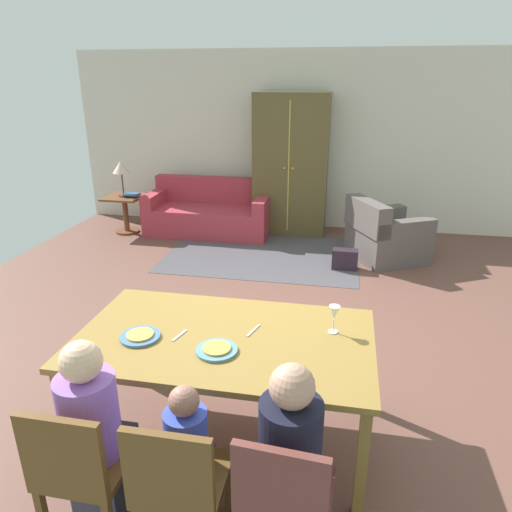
% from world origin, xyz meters
% --- Properties ---
extents(ground_plane, '(7.23, 6.15, 0.02)m').
position_xyz_m(ground_plane, '(0.00, 0.47, -0.01)').
color(ground_plane, brown).
extents(back_wall, '(7.23, 0.10, 2.70)m').
position_xyz_m(back_wall, '(0.00, 3.60, 1.35)').
color(back_wall, beige).
rests_on(back_wall, ground_plane).
extents(dining_table, '(1.86, 1.08, 0.76)m').
position_xyz_m(dining_table, '(0.05, -1.38, 0.70)').
color(dining_table, olive).
rests_on(dining_table, ground_plane).
extents(plate_near_man, '(0.25, 0.25, 0.02)m').
position_xyz_m(plate_near_man, '(-0.47, -1.50, 0.77)').
color(plate_near_man, teal).
rests_on(plate_near_man, dining_table).
extents(pizza_near_man, '(0.17, 0.17, 0.01)m').
position_xyz_m(pizza_near_man, '(-0.47, -1.50, 0.78)').
color(pizza_near_man, gold).
rests_on(pizza_near_man, plate_near_man).
extents(plate_near_child, '(0.25, 0.25, 0.02)m').
position_xyz_m(plate_near_child, '(0.05, -1.56, 0.77)').
color(plate_near_child, teal).
rests_on(plate_near_child, dining_table).
extents(pizza_near_child, '(0.17, 0.17, 0.01)m').
position_xyz_m(pizza_near_child, '(0.05, -1.56, 0.78)').
color(pizza_near_child, gold).
rests_on(pizza_near_child, plate_near_child).
extents(wine_glass, '(0.07, 0.07, 0.19)m').
position_xyz_m(wine_glass, '(0.72, -1.20, 0.89)').
color(wine_glass, silver).
rests_on(wine_glass, dining_table).
extents(fork, '(0.06, 0.15, 0.01)m').
position_xyz_m(fork, '(-0.23, -1.43, 0.76)').
color(fork, silver).
rests_on(fork, dining_table).
extents(knife, '(0.06, 0.17, 0.01)m').
position_xyz_m(knife, '(0.21, -1.28, 0.76)').
color(knife, silver).
rests_on(knife, dining_table).
extents(dining_chair_man, '(0.42, 0.42, 0.87)m').
position_xyz_m(dining_chair_man, '(-0.47, -2.28, 0.49)').
color(dining_chair_man, brown).
rests_on(dining_chair_man, ground_plane).
extents(person_man, '(0.30, 0.40, 1.11)m').
position_xyz_m(person_man, '(-0.47, -2.10, 0.51)').
color(person_man, '#393E50').
rests_on(person_man, ground_plane).
extents(dining_chair_child, '(0.42, 0.42, 0.87)m').
position_xyz_m(dining_chair_child, '(0.05, -2.28, 0.49)').
color(dining_chair_child, brown).
rests_on(dining_chair_child, ground_plane).
extents(person_child, '(0.22, 0.29, 0.92)m').
position_xyz_m(person_child, '(0.05, -2.11, 0.43)').
color(person_child, '#28324A').
rests_on(person_child, ground_plane).
extents(dining_chair_woman, '(0.45, 0.45, 0.87)m').
position_xyz_m(dining_chair_woman, '(0.55, -2.28, 0.49)').
color(dining_chair_woman, brown).
rests_on(dining_chair_woman, ground_plane).
extents(person_woman, '(0.30, 0.41, 1.11)m').
position_xyz_m(person_woman, '(0.56, -2.10, 0.51)').
color(person_woman, '#2E4057').
rests_on(person_woman, ground_plane).
extents(area_rug, '(2.60, 1.80, 0.01)m').
position_xyz_m(area_rug, '(-0.32, 2.07, 0.00)').
color(area_rug, '#464348').
rests_on(area_rug, ground_plane).
extents(couch, '(1.89, 0.86, 0.82)m').
position_xyz_m(couch, '(-1.32, 2.93, 0.30)').
color(couch, '#A1303D').
rests_on(couch, ground_plane).
extents(armchair, '(1.16, 1.15, 0.82)m').
position_xyz_m(armchair, '(1.29, 2.24, 0.32)').
color(armchair, '#564D4A').
rests_on(armchair, ground_plane).
extents(armoire, '(1.10, 0.59, 2.10)m').
position_xyz_m(armoire, '(-0.09, 3.21, 1.05)').
color(armoire, brown).
rests_on(armoire, ground_plane).
extents(side_table, '(0.56, 0.56, 0.58)m').
position_xyz_m(side_table, '(-2.60, 2.67, 0.38)').
color(side_table, brown).
rests_on(side_table, ground_plane).
extents(table_lamp, '(0.26, 0.26, 0.54)m').
position_xyz_m(table_lamp, '(-2.60, 2.67, 1.01)').
color(table_lamp, '#45363C').
rests_on(table_lamp, side_table).
extents(book_lower, '(0.22, 0.16, 0.03)m').
position_xyz_m(book_lower, '(-2.40, 2.71, 0.59)').
color(book_lower, brown).
rests_on(book_lower, side_table).
extents(book_upper, '(0.22, 0.16, 0.03)m').
position_xyz_m(book_upper, '(-2.46, 2.65, 0.62)').
color(book_upper, '#2A5682').
rests_on(book_upper, book_lower).
extents(handbag, '(0.32, 0.16, 0.26)m').
position_xyz_m(handbag, '(0.79, 1.77, 0.13)').
color(handbag, '#2A1D29').
rests_on(handbag, ground_plane).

